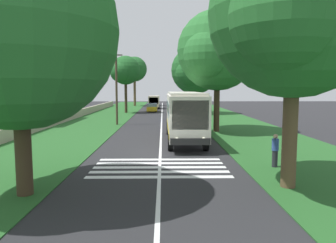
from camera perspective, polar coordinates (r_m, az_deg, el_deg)
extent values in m
plane|color=#262628|center=(19.69, -1.39, -5.88)|extent=(160.00, 160.00, 0.00)
cube|color=#235623|center=(35.51, -14.53, -0.74)|extent=(120.00, 8.00, 0.04)
cube|color=#235623|center=(35.43, 12.20, -0.69)|extent=(120.00, 8.00, 0.04)
cube|color=silver|center=(34.51, -1.18, -0.76)|extent=(110.00, 0.16, 0.01)
cube|color=silver|center=(24.50, 2.91, 1.41)|extent=(11.00, 2.50, 2.90)
cube|color=slate|center=(24.77, 2.87, 2.67)|extent=(9.68, 2.54, 0.85)
cube|color=slate|center=(19.05, 4.01, 1.15)|extent=(0.08, 2.20, 1.74)
cube|color=#B29E19|center=(24.60, 2.90, -0.91)|extent=(10.78, 2.53, 0.36)
cube|color=silver|center=(24.43, 2.93, 5.01)|extent=(10.56, 2.30, 0.18)
cube|color=black|center=(19.13, 4.00, -3.59)|extent=(0.16, 2.40, 0.40)
sphere|color=#F2EDCC|center=(19.11, 1.58, -3.19)|extent=(0.24, 0.24, 0.24)
sphere|color=#F2EDCC|center=(19.25, 6.38, -3.16)|extent=(0.24, 0.24, 0.24)
cylinder|color=black|center=(20.77, 0.43, -3.71)|extent=(1.10, 0.32, 1.10)
cylinder|color=black|center=(28.09, 0.08, -1.18)|extent=(1.10, 0.32, 1.10)
cylinder|color=black|center=(20.95, 6.74, -3.67)|extent=(1.10, 0.32, 1.10)
cylinder|color=black|center=(28.23, 4.75, -1.17)|extent=(1.10, 0.32, 1.10)
cube|color=silver|center=(14.81, -1.56, -9.85)|extent=(0.45, 6.80, 0.01)
cube|color=silver|center=(15.68, -1.52, -8.96)|extent=(0.45, 6.80, 0.01)
cube|color=silver|center=(16.55, -1.48, -8.16)|extent=(0.45, 6.80, 0.01)
cube|color=silver|center=(17.43, -1.46, -7.43)|extent=(0.45, 6.80, 0.01)
cube|color=silver|center=(18.30, -1.43, -6.78)|extent=(0.45, 6.80, 0.01)
cube|color=navy|center=(40.78, 1.45, 1.01)|extent=(4.30, 1.75, 0.70)
cube|color=slate|center=(40.63, 1.46, 1.88)|extent=(2.00, 1.61, 0.55)
cylinder|color=black|center=(39.43, 0.40, 0.54)|extent=(0.64, 0.22, 0.64)
cylinder|color=black|center=(42.12, 0.32, 0.89)|extent=(0.64, 0.22, 0.64)
cylinder|color=black|center=(39.50, 2.66, 0.54)|extent=(0.64, 0.22, 0.64)
cylinder|color=black|center=(42.18, 2.44, 0.89)|extent=(0.64, 0.22, 0.64)
cube|color=gray|center=(49.96, 1.06, 1.92)|extent=(4.30, 1.75, 0.70)
cube|color=slate|center=(49.82, 1.07, 2.63)|extent=(2.00, 1.61, 0.55)
cylinder|color=black|center=(48.61, 0.20, 1.56)|extent=(0.64, 0.22, 0.64)
cylinder|color=black|center=(51.30, 0.14, 1.79)|extent=(0.64, 0.22, 0.64)
cylinder|color=black|center=(48.66, 2.04, 1.57)|extent=(0.64, 0.22, 0.64)
cylinder|color=black|center=(51.35, 1.88, 1.80)|extent=(0.64, 0.22, 0.64)
cube|color=gold|center=(55.61, -2.83, 2.32)|extent=(4.30, 1.75, 0.70)
cube|color=slate|center=(55.47, -2.84, 2.96)|extent=(2.00, 1.61, 0.55)
cylinder|color=black|center=(54.31, -3.70, 2.01)|extent=(0.64, 0.22, 0.64)
cylinder|color=black|center=(57.00, -3.57, 2.20)|extent=(0.64, 0.22, 0.64)
cylinder|color=black|center=(54.25, -2.05, 2.02)|extent=(0.64, 0.22, 0.64)
cylinder|color=black|center=(56.95, -2.00, 2.20)|extent=(0.64, 0.22, 0.64)
cube|color=#BFB299|center=(63.93, -2.50, 3.65)|extent=(6.00, 2.10, 2.10)
cube|color=slate|center=(64.11, -2.50, 4.00)|extent=(5.04, 2.13, 0.70)
cube|color=slate|center=(60.95, -2.58, 3.74)|extent=(0.06, 1.76, 1.18)
cylinder|color=black|center=(62.12, -3.42, 2.56)|extent=(0.76, 0.24, 0.76)
cylinder|color=black|center=(65.91, -3.28, 2.76)|extent=(0.76, 0.24, 0.76)
cylinder|color=black|center=(62.07, -1.67, 2.57)|extent=(0.76, 0.24, 0.76)
cylinder|color=black|center=(65.86, -1.63, 2.76)|extent=(0.76, 0.24, 0.76)
cylinder|color=brown|center=(73.36, -5.95, 5.44)|extent=(0.55, 0.55, 6.76)
sphere|color=#1E5623|center=(73.48, -5.99, 9.27)|extent=(5.60, 5.60, 5.60)
sphere|color=#1E5623|center=(75.13, -5.87, 8.88)|extent=(3.98, 3.98, 3.98)
sphere|color=#1E5623|center=(72.14, -6.76, 8.99)|extent=(3.83, 3.83, 3.83)
cylinder|color=#3D2D1E|center=(52.75, -7.51, 4.60)|extent=(0.45, 0.45, 5.61)
sphere|color=#1E5623|center=(52.82, -7.57, 9.04)|extent=(4.67, 4.67, 4.67)
sphere|color=#1E5623|center=(54.19, -7.39, 8.60)|extent=(3.17, 3.17, 3.17)
sphere|color=#1E5623|center=(51.73, -8.50, 8.71)|extent=(3.27, 3.27, 3.27)
cylinder|color=#3D2D1E|center=(13.07, -24.44, -3.16)|extent=(0.60, 0.60, 4.10)
sphere|color=#286B2D|center=(13.09, -25.23, 14.64)|extent=(7.29, 7.29, 7.29)
sphere|color=#286B2D|center=(15.03, -21.65, 11.49)|extent=(5.12, 5.12, 5.12)
cylinder|color=#3D2D1E|center=(29.86, 8.67, 3.40)|extent=(0.54, 0.54, 5.41)
sphere|color=#286B2D|center=(30.03, 8.81, 12.43)|extent=(7.31, 7.31, 7.31)
sphere|color=#286B2D|center=(32.13, 8.13, 11.03)|extent=(5.37, 5.37, 5.37)
sphere|color=#286B2D|center=(28.01, 7.17, 11.80)|extent=(4.25, 4.25, 4.25)
cylinder|color=brown|center=(50.89, 4.80, 4.10)|extent=(0.40, 0.40, 4.74)
sphere|color=#1E5623|center=(50.94, 4.84, 9.08)|extent=(7.47, 7.47, 7.47)
sphere|color=#1E5623|center=(53.14, 4.59, 8.35)|extent=(4.44, 4.44, 4.44)
sphere|color=#1E5623|center=(48.95, 3.74, 8.56)|extent=(4.12, 4.12, 4.12)
cylinder|color=brown|center=(13.67, 20.92, -0.53)|extent=(0.59, 0.59, 5.09)
sphere|color=#286B2D|center=(13.91, 21.63, 17.74)|extent=(6.70, 6.70, 6.70)
sphere|color=#286B2D|center=(15.67, 18.66, 14.59)|extent=(4.28, 4.28, 4.28)
sphere|color=#286B2D|center=(11.92, 20.07, 17.39)|extent=(3.81, 3.81, 3.81)
cylinder|color=#473828|center=(35.54, -9.17, 6.01)|extent=(0.24, 0.24, 8.17)
cube|color=#3D3326|center=(35.72, -9.26, 11.61)|extent=(0.12, 1.40, 0.12)
cube|color=#9E937F|center=(41.15, -17.52, 0.80)|extent=(70.00, 0.40, 1.01)
cube|color=beige|center=(42.04, -27.39, 3.60)|extent=(10.62, 9.71, 5.60)
cube|color=#4C4C56|center=(42.07, -27.61, 8.06)|extent=(11.22, 10.31, 0.96)
cylinder|color=#26262D|center=(17.26, 18.49, -6.30)|extent=(0.28, 0.28, 0.85)
cylinder|color=#334C99|center=(17.13, 18.57, -3.93)|extent=(0.34, 0.34, 0.60)
sphere|color=tan|center=(17.06, 18.62, -2.54)|extent=(0.24, 0.24, 0.24)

